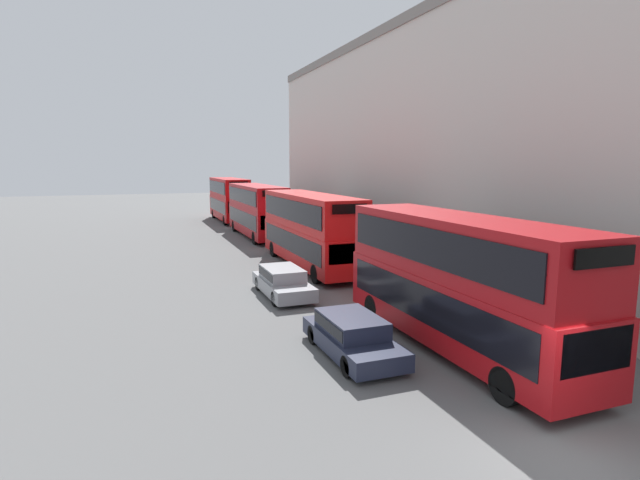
{
  "coord_description": "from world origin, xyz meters",
  "views": [
    {
      "loc": [
        -8.17,
        -7.02,
        6.07
      ],
      "look_at": [
        0.48,
        15.76,
        2.33
      ],
      "focal_mm": 28.0,
      "sensor_mm": 36.0,
      "label": 1
    }
  ],
  "objects_px": {
    "bus_leading": "(457,277)",
    "bus_third_in_queue": "(257,208)",
    "bus_second_in_queue": "(310,227)",
    "bus_trailing": "(229,198)",
    "pedestrian": "(422,281)",
    "car_hatchback": "(283,281)",
    "car_dark_sedan": "(352,334)"
  },
  "relations": [
    {
      "from": "car_dark_sedan",
      "to": "bus_trailing",
      "type": "bearing_deg",
      "value": 85.02
    },
    {
      "from": "bus_second_in_queue",
      "to": "pedestrian",
      "type": "bearing_deg",
      "value": -73.4
    },
    {
      "from": "car_hatchback",
      "to": "pedestrian",
      "type": "bearing_deg",
      "value": -23.7
    },
    {
      "from": "bus_leading",
      "to": "bus_third_in_queue",
      "type": "bearing_deg",
      "value": 90.0
    },
    {
      "from": "bus_leading",
      "to": "bus_trailing",
      "type": "bearing_deg",
      "value": 90.0
    },
    {
      "from": "bus_second_in_queue",
      "to": "car_hatchback",
      "type": "relative_size",
      "value": 2.45
    },
    {
      "from": "pedestrian",
      "to": "bus_third_in_queue",
      "type": "bearing_deg",
      "value": 96.54
    },
    {
      "from": "car_hatchback",
      "to": "bus_third_in_queue",
      "type": "bearing_deg",
      "value": 79.82
    },
    {
      "from": "car_dark_sedan",
      "to": "car_hatchback",
      "type": "bearing_deg",
      "value": 90.0
    },
    {
      "from": "bus_leading",
      "to": "pedestrian",
      "type": "xyz_separation_m",
      "value": [
        2.47,
        5.89,
        -1.63
      ]
    },
    {
      "from": "car_dark_sedan",
      "to": "car_hatchback",
      "type": "height_order",
      "value": "car_hatchback"
    },
    {
      "from": "bus_second_in_queue",
      "to": "pedestrian",
      "type": "distance_m",
      "value": 8.77
    },
    {
      "from": "bus_leading",
      "to": "bus_third_in_queue",
      "type": "distance_m",
      "value": 27.39
    },
    {
      "from": "bus_leading",
      "to": "bus_third_in_queue",
      "type": "height_order",
      "value": "bus_leading"
    },
    {
      "from": "bus_third_in_queue",
      "to": "car_hatchback",
      "type": "xyz_separation_m",
      "value": [
        -3.4,
        -18.93,
        -1.67
      ]
    },
    {
      "from": "bus_leading",
      "to": "bus_trailing",
      "type": "height_order",
      "value": "bus_trailing"
    },
    {
      "from": "bus_second_in_queue",
      "to": "bus_trailing",
      "type": "distance_m",
      "value": 25.56
    },
    {
      "from": "bus_third_in_queue",
      "to": "car_dark_sedan",
      "type": "distance_m",
      "value": 26.95
    },
    {
      "from": "bus_leading",
      "to": "pedestrian",
      "type": "distance_m",
      "value": 6.59
    },
    {
      "from": "pedestrian",
      "to": "car_dark_sedan",
      "type": "bearing_deg",
      "value": -138.57
    },
    {
      "from": "bus_second_in_queue",
      "to": "bus_third_in_queue",
      "type": "bearing_deg",
      "value": 90.0
    },
    {
      "from": "bus_third_in_queue",
      "to": "bus_second_in_queue",
      "type": "bearing_deg",
      "value": -90.0
    },
    {
      "from": "bus_second_in_queue",
      "to": "car_hatchback",
      "type": "distance_m",
      "value": 6.84
    },
    {
      "from": "bus_leading",
      "to": "pedestrian",
      "type": "bearing_deg",
      "value": 67.29
    },
    {
      "from": "bus_leading",
      "to": "bus_trailing",
      "type": "relative_size",
      "value": 1.03
    },
    {
      "from": "bus_trailing",
      "to": "bus_second_in_queue",
      "type": "bearing_deg",
      "value": -90.0
    },
    {
      "from": "bus_trailing",
      "to": "car_hatchback",
      "type": "bearing_deg",
      "value": -96.21
    },
    {
      "from": "bus_leading",
      "to": "car_hatchback",
      "type": "xyz_separation_m",
      "value": [
        -3.4,
        8.47,
        -1.72
      ]
    },
    {
      "from": "bus_trailing",
      "to": "pedestrian",
      "type": "bearing_deg",
      "value": -85.83
    },
    {
      "from": "bus_leading",
      "to": "bus_second_in_queue",
      "type": "distance_m",
      "value": 14.16
    },
    {
      "from": "bus_trailing",
      "to": "pedestrian",
      "type": "height_order",
      "value": "bus_trailing"
    },
    {
      "from": "bus_trailing",
      "to": "car_hatchback",
      "type": "xyz_separation_m",
      "value": [
        -3.4,
        -31.26,
        -1.78
      ]
    }
  ]
}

